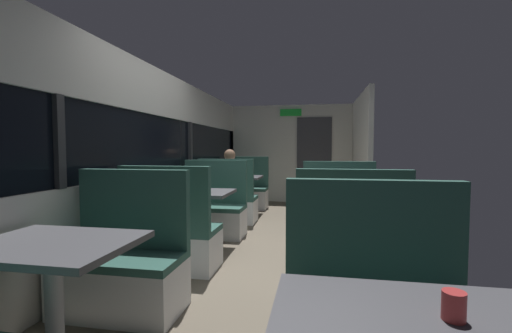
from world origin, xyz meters
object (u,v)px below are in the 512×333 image
Objects in this scene: bench_far_window_facing_end at (228,203)px; coffee_cup_primary at (187,186)px; dining_table_far_window at (238,181)px; bench_rear_aisle_facing_entry at (339,221)px; bench_rear_aisle_facing_end at (350,254)px; coffee_cup_secondary at (454,306)px; bench_front_aisle_facing_entry at (376,333)px; dining_table_rear_aisle at (344,206)px; bench_near_window_facing_entry at (123,269)px; dining_table_mid_window at (195,199)px; dining_table_near_window at (53,259)px; bench_mid_window_facing_end at (172,239)px; bench_far_window_facing_entry at (245,193)px; bench_mid_window_facing_entry at (213,213)px; seated_passenger at (229,191)px.

coffee_cup_primary is (-0.17, -1.43, 0.46)m from bench_far_window_facing_end.
dining_table_far_window is 2.55m from bench_rear_aisle_facing_entry.
coffee_cup_secondary is at bearing -86.64° from bench_rear_aisle_facing_end.
bench_rear_aisle_facing_entry is at bearing 90.00° from bench_front_aisle_facing_entry.
bench_far_window_facing_end is at bearing 135.01° from dining_table_rear_aisle.
bench_near_window_facing_entry is 1.82m from coffee_cup_primary.
coffee_cup_primary is at bearing 136.82° from dining_table_mid_window.
bench_mid_window_facing_end reaches higher than dining_table_near_window.
coffee_cup_primary is 3.64m from coffee_cup_secondary.
dining_table_near_window is 0.82× the size of bench_far_window_facing_entry.
bench_rear_aisle_facing_end is 1.40m from bench_rear_aisle_facing_entry.
bench_mid_window_facing_entry is at bearing 90.00° from bench_near_window_facing_entry.
bench_mid_window_facing_entry is at bearing 138.23° from bench_rear_aisle_facing_end.
coffee_cup_secondary is (1.90, -4.49, 0.25)m from seated_passenger.
bench_far_window_facing_entry is 1.34m from seated_passenger.
bench_front_aisle_facing_entry reaches higher than coffee_cup_secondary.
bench_mid_window_facing_end is at bearing 131.81° from coffee_cup_secondary.
bench_rear_aisle_facing_entry is (1.79, 1.20, 0.00)m from bench_mid_window_facing_end.
bench_far_window_facing_end is 0.22m from seated_passenger.
bench_near_window_facing_entry is at bearing -90.00° from bench_mid_window_facing_entry.
bench_near_window_facing_entry and bench_far_window_facing_end have the same top height.
bench_near_window_facing_entry is at bearing -84.44° from coffee_cup_primary.
bench_rear_aisle_facing_entry is at bearing -31.33° from bench_far_window_facing_end.
dining_table_mid_window is 0.82× the size of bench_rear_aisle_facing_entry.
coffee_cup_primary is at bearing 101.20° from bench_mid_window_facing_end.
bench_far_window_facing_entry is 1.00× the size of bench_rear_aisle_facing_entry.
bench_rear_aisle_facing_end is at bearing -90.00° from bench_rear_aisle_facing_entry.
dining_table_rear_aisle is at bearing 90.00° from bench_rear_aisle_facing_end.
bench_rear_aisle_facing_end and bench_rear_aisle_facing_entry have the same top height.
dining_table_mid_window is 0.71× the size of seated_passenger.
dining_table_near_window is 5.29m from bench_far_window_facing_entry.
bench_far_window_facing_entry reaches higher than coffee_cup_primary.
bench_rear_aisle_facing_entry reaches higher than coffee_cup_secondary.
bench_mid_window_facing_entry reaches higher than dining_table_near_window.
bench_near_window_facing_entry is 1.00× the size of bench_rear_aisle_facing_entry.
dining_table_rear_aisle is 0.77m from bench_rear_aisle_facing_entry.
dining_table_rear_aisle is at bearing -60.69° from bench_far_window_facing_entry.
bench_near_window_facing_entry is at bearing 90.00° from dining_table_near_window.
dining_table_rear_aisle is at bearing -54.27° from dining_table_far_window.
bench_mid_window_facing_end and bench_far_window_facing_end have the same top height.
bench_mid_window_facing_end is 1.80m from bench_rear_aisle_facing_end.
bench_mid_window_facing_entry is (0.00, 2.99, -0.31)m from dining_table_near_window.
bench_far_window_facing_end is (0.00, -0.70, -0.31)m from dining_table_far_window.
dining_table_rear_aisle is 10.00× the size of coffee_cup_primary.
bench_near_window_facing_entry is 1.22× the size of dining_table_mid_window.
dining_table_rear_aisle is (1.79, 1.39, 0.31)m from bench_near_window_facing_entry.
bench_mid_window_facing_end reaches higher than dining_table_rear_aisle.
bench_mid_window_facing_entry is 1.00× the size of bench_far_window_facing_end.
dining_table_far_window is 5.46m from coffee_cup_secondary.
dining_table_far_window is at bearing 111.79° from bench_front_aisle_facing_entry.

